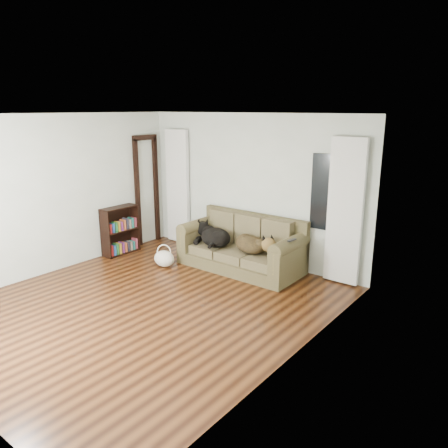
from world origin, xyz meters
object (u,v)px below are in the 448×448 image
Objects in this scene: dog_shepherd at (253,244)px; bookshelf at (120,228)px; sofa at (240,243)px; tote_bag at (164,258)px; dog_black_lab at (214,237)px.

dog_shepherd is 2.63m from bookshelf.
dog_shepherd is 0.74× the size of bookshelf.
sofa is at bearing 20.08° from bookshelf.
tote_bag is (-1.09, -0.74, -0.29)m from sofa.
sofa is 5.45× the size of tote_bag.
dog_black_lab is at bearing 22.22° from bookshelf.
tote_bag is at bearing -145.78° from sofa.
dog_shepherd is 1.72× the size of tote_bag.
dog_shepherd is at bearing 27.79° from tote_bag.
sofa is 2.38m from bookshelf.
dog_black_lab is 1.09× the size of dog_shepherd.
dog_black_lab reaches higher than tote_bag.
sofa is at bearing 19.27° from dog_shepherd.
sofa reaches higher than tote_bag.
dog_shepherd is at bearing 17.74° from bookshelf.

